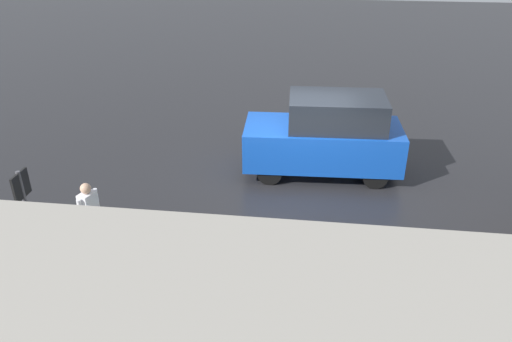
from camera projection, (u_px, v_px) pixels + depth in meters
The scene contains 6 objects.
ground_plane at pixel (299, 187), 12.27m from camera, with size 60.00×60.00×0.00m, color black.
kerb_strip at pixel (287, 305), 8.57m from camera, with size 24.00×3.20×0.04m, color gray.
moving_hatchback at pixel (326, 136), 12.51m from camera, with size 3.97×1.87×2.06m.
fire_hydrant at pixel (137, 231), 9.86m from camera, with size 0.42×0.31×0.80m.
pedestrian at pixel (89, 207), 10.15m from camera, with size 0.34×0.55×1.22m.
sign_post at pixel (29, 216), 8.20m from camera, with size 0.07×0.44×2.40m.
Camera 1 is at (-0.28, 10.75, 6.02)m, focal length 35.00 mm.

